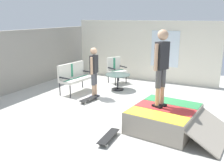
{
  "coord_description": "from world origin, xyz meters",
  "views": [
    {
      "loc": [
        -5.95,
        -2.97,
        2.57
      ],
      "look_at": [
        0.19,
        0.15,
        0.7
      ],
      "focal_mm": 39.8,
      "sensor_mm": 36.0,
      "label": 1
    }
  ],
  "objects": [
    {
      "name": "house_facade",
      "position": [
        3.8,
        0.49,
        1.22
      ],
      "size": [
        0.23,
        6.0,
        2.43
      ],
      "color": "silver",
      "rests_on": "ground_plane"
    },
    {
      "name": "skateboard_by_bench",
      "position": [
        0.33,
        1.01,
        0.08
      ],
      "size": [
        0.82,
        0.33,
        0.1
      ],
      "color": "black",
      "rests_on": "ground_plane"
    },
    {
      "name": "back_wall_cinderblock",
      "position": [
        0.0,
        4.0,
        1.06
      ],
      "size": [
        9.0,
        0.2,
        2.12
      ],
      "color": "gray",
      "rests_on": "ground_plane"
    },
    {
      "name": "patio_chair_near_house",
      "position": [
        2.75,
        1.3,
        0.61
      ],
      "size": [
        0.8,
        0.77,
        1.02
      ],
      "color": "black",
      "rests_on": "ground_plane"
    },
    {
      "name": "patio_table",
      "position": [
        1.88,
        0.78,
        0.4
      ],
      "size": [
        0.9,
        0.9,
        0.57
      ],
      "color": "black",
      "rests_on": "ground_plane"
    },
    {
      "name": "person_skater",
      "position": [
        -0.52,
        -1.46,
        1.58
      ],
      "size": [
        0.45,
        0.33,
        1.78
      ],
      "color": "black",
      "rests_on": "skate_ramp"
    },
    {
      "name": "patio_bench",
      "position": [
        0.94,
        2.02,
        0.62
      ],
      "size": [
        1.3,
        0.69,
        1.02
      ],
      "color": "black",
      "rests_on": "ground_plane"
    },
    {
      "name": "ground_plane",
      "position": [
        0.0,
        0.0,
        -0.05
      ],
      "size": [
        12.0,
        12.0,
        0.1
      ],
      "primitive_type": "cube",
      "color": "beige"
    },
    {
      "name": "skate_ramp",
      "position": [
        -0.55,
        -1.63,
        0.26
      ],
      "size": [
        1.77,
        2.23,
        0.52
      ],
      "color": "gray",
      "rests_on": "ground_plane"
    },
    {
      "name": "person_watching",
      "position": [
        0.75,
        1.09,
        0.95
      ],
      "size": [
        0.48,
        0.28,
        1.64
      ],
      "color": "navy",
      "rests_on": "ground_plane"
    },
    {
      "name": "skateboard_spare",
      "position": [
        -1.66,
        -0.7,
        0.08
      ],
      "size": [
        0.81,
        0.25,
        0.1
      ],
      "color": "black",
      "rests_on": "ground_plane"
    }
  ]
}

